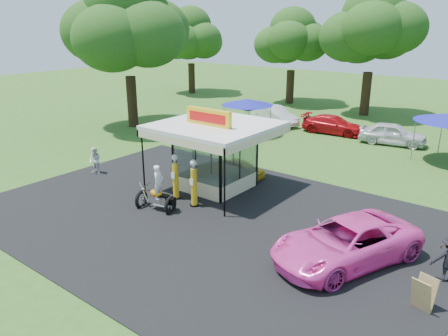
{
  "coord_description": "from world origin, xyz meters",
  "views": [
    {
      "loc": [
        11.21,
        -11.34,
        8.15
      ],
      "look_at": [
        -0.68,
        4.0,
        1.61
      ],
      "focal_mm": 35.0,
      "sensor_mm": 36.0,
      "label": 1
    }
  ],
  "objects_px": {
    "gas_station_kiosk": "(215,155)",
    "bg_car_b": "(333,125)",
    "a_frame_sign": "(423,294)",
    "spectator_west": "(95,161)",
    "gas_pump_left": "(176,178)",
    "bg_car_a": "(275,116)",
    "bg_car_c": "(393,134)",
    "motorcycle": "(158,192)",
    "gas_pump_right": "(194,184)",
    "kiosk_car": "(241,168)",
    "tent_west": "(247,102)",
    "pink_sedan": "(346,242)"
  },
  "relations": [
    {
      "from": "gas_station_kiosk",
      "to": "bg_car_b",
      "type": "height_order",
      "value": "gas_station_kiosk"
    },
    {
      "from": "a_frame_sign",
      "to": "spectator_west",
      "type": "height_order",
      "value": "spectator_west"
    },
    {
      "from": "gas_pump_left",
      "to": "bg_car_a",
      "type": "height_order",
      "value": "gas_pump_left"
    },
    {
      "from": "spectator_west",
      "to": "bg_car_a",
      "type": "distance_m",
      "value": 16.82
    },
    {
      "from": "a_frame_sign",
      "to": "gas_station_kiosk",
      "type": "bearing_deg",
      "value": 174.11
    },
    {
      "from": "bg_car_c",
      "to": "motorcycle",
      "type": "bearing_deg",
      "value": 155.21
    },
    {
      "from": "motorcycle",
      "to": "gas_pump_right",
      "type": "bearing_deg",
      "value": 40.62
    },
    {
      "from": "kiosk_car",
      "to": "spectator_west",
      "type": "relative_size",
      "value": 1.85
    },
    {
      "from": "kiosk_car",
      "to": "bg_car_b",
      "type": "bearing_deg",
      "value": 0.65
    },
    {
      "from": "bg_car_a",
      "to": "tent_west",
      "type": "distance_m",
      "value": 4.43
    },
    {
      "from": "kiosk_car",
      "to": "tent_west",
      "type": "bearing_deg",
      "value": 32.8
    },
    {
      "from": "gas_pump_left",
      "to": "bg_car_c",
      "type": "distance_m",
      "value": 17.14
    },
    {
      "from": "bg_car_b",
      "to": "spectator_west",
      "type": "bearing_deg",
      "value": 153.96
    },
    {
      "from": "gas_pump_left",
      "to": "pink_sedan",
      "type": "height_order",
      "value": "gas_pump_left"
    },
    {
      "from": "gas_pump_left",
      "to": "pink_sedan",
      "type": "relative_size",
      "value": 0.4
    },
    {
      "from": "gas_pump_left",
      "to": "tent_west",
      "type": "distance_m",
      "value": 13.48
    },
    {
      "from": "gas_pump_right",
      "to": "motorcycle",
      "type": "bearing_deg",
      "value": -127.27
    },
    {
      "from": "gas_station_kiosk",
      "to": "gas_pump_left",
      "type": "bearing_deg",
      "value": -103.11
    },
    {
      "from": "gas_pump_left",
      "to": "a_frame_sign",
      "type": "bearing_deg",
      "value": -8.52
    },
    {
      "from": "bg_car_a",
      "to": "pink_sedan",
      "type": "bearing_deg",
      "value": -119.97
    },
    {
      "from": "gas_pump_left",
      "to": "bg_car_c",
      "type": "bearing_deg",
      "value": 73.0
    },
    {
      "from": "spectator_west",
      "to": "bg_car_a",
      "type": "height_order",
      "value": "spectator_west"
    },
    {
      "from": "gas_pump_left",
      "to": "motorcycle",
      "type": "xyz_separation_m",
      "value": [
        0.26,
        -1.45,
        -0.21
      ]
    },
    {
      "from": "a_frame_sign",
      "to": "bg_car_a",
      "type": "bearing_deg",
      "value": 145.92
    },
    {
      "from": "bg_car_a",
      "to": "gas_pump_right",
      "type": "bearing_deg",
      "value": -138.44
    },
    {
      "from": "motorcycle",
      "to": "bg_car_b",
      "type": "height_order",
      "value": "motorcycle"
    },
    {
      "from": "kiosk_car",
      "to": "pink_sedan",
      "type": "xyz_separation_m",
      "value": [
        8.21,
        -5.07,
        0.3
      ]
    },
    {
      "from": "a_frame_sign",
      "to": "spectator_west",
      "type": "bearing_deg",
      "value": -171.07
    },
    {
      "from": "spectator_west",
      "to": "bg_car_b",
      "type": "distance_m",
      "value": 18.1
    },
    {
      "from": "gas_pump_right",
      "to": "kiosk_car",
      "type": "relative_size",
      "value": 0.81
    },
    {
      "from": "bg_car_a",
      "to": "bg_car_c",
      "type": "distance_m",
      "value": 9.71
    },
    {
      "from": "gas_pump_left",
      "to": "spectator_west",
      "type": "relative_size",
      "value": 1.49
    },
    {
      "from": "motorcycle",
      "to": "bg_car_c",
      "type": "relative_size",
      "value": 0.5
    },
    {
      "from": "motorcycle",
      "to": "bg_car_b",
      "type": "distance_m",
      "value": 18.26
    },
    {
      "from": "motorcycle",
      "to": "a_frame_sign",
      "type": "relative_size",
      "value": 2.1
    },
    {
      "from": "a_frame_sign",
      "to": "tent_west",
      "type": "relative_size",
      "value": 0.28
    },
    {
      "from": "gas_station_kiosk",
      "to": "motorcycle",
      "type": "bearing_deg",
      "value": -94.31
    },
    {
      "from": "motorcycle",
      "to": "pink_sedan",
      "type": "bearing_deg",
      "value": -5.9
    },
    {
      "from": "pink_sedan",
      "to": "tent_west",
      "type": "relative_size",
      "value": 1.47
    },
    {
      "from": "gas_pump_left",
      "to": "pink_sedan",
      "type": "xyz_separation_m",
      "value": [
        8.75,
        -0.52,
        -0.3
      ]
    },
    {
      "from": "kiosk_car",
      "to": "bg_car_b",
      "type": "xyz_separation_m",
      "value": [
        -0.14,
        12.26,
        0.2
      ]
    },
    {
      "from": "tent_west",
      "to": "gas_pump_right",
      "type": "bearing_deg",
      "value": -65.09
    },
    {
      "from": "kiosk_car",
      "to": "pink_sedan",
      "type": "distance_m",
      "value": 9.65
    },
    {
      "from": "gas_station_kiosk",
      "to": "kiosk_car",
      "type": "xyz_separation_m",
      "value": [
        -0.0,
        2.21,
        -1.3
      ]
    },
    {
      "from": "a_frame_sign",
      "to": "spectator_west",
      "type": "xyz_separation_m",
      "value": [
        -17.81,
        1.68,
        0.22
      ]
    },
    {
      "from": "gas_station_kiosk",
      "to": "pink_sedan",
      "type": "bearing_deg",
      "value": -19.26
    },
    {
      "from": "motorcycle",
      "to": "bg_car_c",
      "type": "bearing_deg",
      "value": 62.99
    },
    {
      "from": "bg_car_a",
      "to": "tent_west",
      "type": "relative_size",
      "value": 1.2
    },
    {
      "from": "bg_car_b",
      "to": "tent_west",
      "type": "relative_size",
      "value": 1.23
    },
    {
      "from": "gas_pump_left",
      "to": "bg_car_a",
      "type": "bearing_deg",
      "value": 105.71
    }
  ]
}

